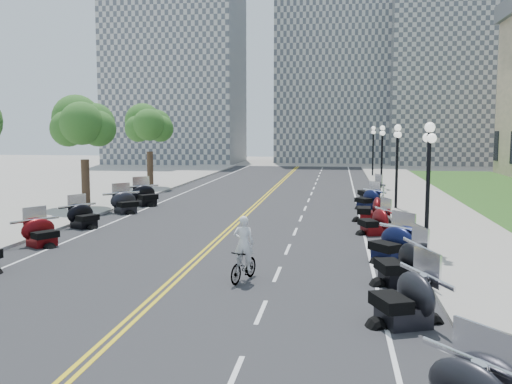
{
  "coord_description": "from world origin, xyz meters",
  "views": [
    {
      "loc": [
        5.17,
        -18.55,
        4.86
      ],
      "look_at": [
        1.49,
        6.81,
        2.0
      ],
      "focal_mm": 40.0,
      "sensor_mm": 36.0,
      "label": 1
    }
  ],
  "objects": [
    {
      "name": "cyclist_rider",
      "position": [
        2.23,
        -1.03,
        1.94
      ],
      "size": [
        0.65,
        0.42,
        1.77
      ],
      "primitive_type": "imported",
      "rotation": [
        0.0,
        0.0,
        3.14
      ],
      "color": "silver",
      "rests_on": "bicycle"
    },
    {
      "name": "motorcycle_n_9",
      "position": [
        6.95,
        16.44,
        0.67
      ],
      "size": [
        2.64,
        2.64,
        1.33
      ],
      "primitive_type": null,
      "rotation": [
        0.0,
        0.0,
        -0.97
      ],
      "color": "black",
      "rests_on": "road"
    },
    {
      "name": "lane_dash_11",
      "position": [
        3.2,
        20.0,
        0.01
      ],
      "size": [
        0.12,
        2.0,
        0.0
      ],
      "primitive_type": "cube",
      "color": "white",
      "rests_on": "road"
    },
    {
      "name": "edge_line_north",
      "position": [
        6.4,
        10.0,
        0.01
      ],
      "size": [
        0.12,
        90.0,
        0.0
      ],
      "primitive_type": "cube",
      "color": "white",
      "rests_on": "road"
    },
    {
      "name": "motorcycle_n_10",
      "position": [
        7.28,
        19.93,
        0.74
      ],
      "size": [
        2.65,
        2.65,
        1.48
      ],
      "primitive_type": null,
      "rotation": [
        0.0,
        0.0,
        -1.26
      ],
      "color": "black",
      "rests_on": "road"
    },
    {
      "name": "sidewalk_south",
      "position": [
        -10.5,
        10.0,
        0.07
      ],
      "size": [
        5.0,
        90.0,
        0.15
      ],
      "primitive_type": "cube",
      "color": "#9E9991",
      "rests_on": "ground"
    },
    {
      "name": "lane_dash_12",
      "position": [
        3.2,
        24.0,
        0.01
      ],
      "size": [
        0.12,
        2.0,
        0.0
      ],
      "primitive_type": "cube",
      "color": "white",
      "rests_on": "road"
    },
    {
      "name": "lane_dash_6",
      "position": [
        3.2,
        0.0,
        0.01
      ],
      "size": [
        0.12,
        2.0,
        0.0
      ],
      "primitive_type": "cube",
      "color": "white",
      "rests_on": "road"
    },
    {
      "name": "lane_dash_16",
      "position": [
        3.2,
        40.0,
        0.01
      ],
      "size": [
        0.12,
        2.0,
        0.0
      ],
      "primitive_type": "cube",
      "color": "white",
      "rests_on": "road"
    },
    {
      "name": "ground",
      "position": [
        0.0,
        0.0,
        0.0
      ],
      "size": [
        160.0,
        160.0,
        0.0
      ],
      "primitive_type": "plane",
      "color": "gray"
    },
    {
      "name": "centerline_yellow_a",
      "position": [
        -0.12,
        10.0,
        0.01
      ],
      "size": [
        0.12,
        90.0,
        0.0
      ],
      "primitive_type": "cube",
      "color": "yellow",
      "rests_on": "road"
    },
    {
      "name": "lane_dash_15",
      "position": [
        3.2,
        36.0,
        0.01
      ],
      "size": [
        0.12,
        2.0,
        0.0
      ],
      "primitive_type": "cube",
      "color": "white",
      "rests_on": "road"
    },
    {
      "name": "centerline_yellow_b",
      "position": [
        0.12,
        10.0,
        0.01
      ],
      "size": [
        0.12,
        90.0,
        0.0
      ],
      "primitive_type": "cube",
      "color": "yellow",
      "rests_on": "road"
    },
    {
      "name": "road",
      "position": [
        0.0,
        10.0,
        0.0
      ],
      "size": [
        16.0,
        90.0,
        0.01
      ],
      "primitive_type": "cube",
      "color": "#333335",
      "rests_on": "ground"
    },
    {
      "name": "lane_dash_14",
      "position": [
        3.2,
        32.0,
        0.01
      ],
      "size": [
        0.12,
        2.0,
        0.0
      ],
      "primitive_type": "cube",
      "color": "white",
      "rests_on": "road"
    },
    {
      "name": "distant_block_c",
      "position": [
        22.0,
        65.0,
        11.0
      ],
      "size": [
        20.0,
        14.0,
        22.0
      ],
      "primitive_type": "cube",
      "color": "gray",
      "rests_on": "ground"
    },
    {
      "name": "motorcycle_n_5",
      "position": [
        7.14,
        -0.73,
        0.75
      ],
      "size": [
        2.64,
        2.64,
        1.51
      ],
      "primitive_type": null,
      "rotation": [
        0.0,
        0.0,
        -1.31
      ],
      "color": "black",
      "rests_on": "road"
    },
    {
      "name": "lane_dash_9",
      "position": [
        3.2,
        12.0,
        0.01
      ],
      "size": [
        0.12,
        2.0,
        0.0
      ],
      "primitive_type": "cube",
      "color": "white",
      "rests_on": "road"
    },
    {
      "name": "lane_dash_5",
      "position": [
        3.2,
        -4.0,
        0.01
      ],
      "size": [
        0.12,
        2.0,
        0.0
      ],
      "primitive_type": "cube",
      "color": "white",
      "rests_on": "road"
    },
    {
      "name": "street_lamp_4",
      "position": [
        8.6,
        28.0,
        2.6
      ],
      "size": [
        0.5,
        1.2,
        4.9
      ],
      "primitive_type": null,
      "color": "black",
      "rests_on": "sidewalk_north"
    },
    {
      "name": "motorcycle_n_4",
      "position": [
        6.82,
        -4.46,
        0.75
      ],
      "size": [
        2.81,
        2.81,
        1.51
      ],
      "primitive_type": null,
      "rotation": [
        0.0,
        0.0,
        -1.18
      ],
      "color": "black",
      "rests_on": "road"
    },
    {
      "name": "motorcycle_s_6",
      "position": [
        -6.96,
        3.18,
        0.65
      ],
      "size": [
        2.58,
        2.58,
        1.3
      ],
      "primitive_type": null,
      "rotation": [
        0.0,
        0.0,
        0.99
      ],
      "color": "#590A0C",
      "rests_on": "road"
    },
    {
      "name": "lane_dash_7",
      "position": [
        3.2,
        4.0,
        0.01
      ],
      "size": [
        0.12,
        2.0,
        0.0
      ],
      "primitive_type": "cube",
      "color": "white",
      "rests_on": "road"
    },
    {
      "name": "distant_block_a",
      "position": [
        -18.0,
        62.0,
        13.0
      ],
      "size": [
        18.0,
        14.0,
        26.0
      ],
      "primitive_type": "cube",
      "color": "gray",
      "rests_on": "ground"
    },
    {
      "name": "lane_dash_18",
      "position": [
        3.2,
        48.0,
        0.01
      ],
      "size": [
        0.12,
        2.0,
        0.0
      ],
      "primitive_type": "cube",
      "color": "white",
      "rests_on": "road"
    },
    {
      "name": "motorcycle_n_6",
      "position": [
        7.14,
        2.49,
        0.72
      ],
      "size": [
        2.92,
        2.92,
        1.45
      ],
      "primitive_type": null,
      "rotation": [
        0.0,
        0.0,
        -0.88
      ],
      "color": "black",
      "rests_on": "road"
    },
    {
      "name": "street_lamp_3",
      "position": [
        8.6,
        16.0,
        2.6
      ],
      "size": [
        0.5,
        1.2,
        4.9
      ],
      "primitive_type": null,
      "color": "black",
      "rests_on": "sidewalk_north"
    },
    {
      "name": "sidewalk_north",
      "position": [
        10.5,
        10.0,
        0.07
      ],
      "size": [
        5.0,
        90.0,
        0.15
      ],
      "primitive_type": "cube",
      "color": "#9E9991",
      "rests_on": "ground"
    },
    {
      "name": "distant_block_b",
      "position": [
        4.0,
        68.0,
        15.0
      ],
      "size": [
        16.0,
        12.0,
        30.0
      ],
      "primitive_type": "cube",
      "color": "gray",
      "rests_on": "ground"
    },
    {
      "name": "street_lamp_5",
      "position": [
        8.6,
        40.0,
        2.6
      ],
      "size": [
        0.5,
        1.2,
        4.9
      ],
      "primitive_type": null,
      "color": "black",
      "rests_on": "sidewalk_north"
    },
    {
      "name": "edge_line_south",
      "position": [
        -6.4,
        10.0,
        0.01
      ],
      "size": [
        0.12,
        90.0,
        0.0
      ],
      "primitive_type": "cube",
      "color": "white",
      "rests_on": "road"
    },
    {
      "name": "bicycle",
      "position": [
        2.23,
        -1.03,
        0.52
      ],
      "size": [
        0.99,
        1.81,
        1.05
      ],
      "primitive_type": "imported",
      "rotation": [
        0.0,
        0.0,
        -0.3
      ],
      "color": "#A51414",
      "rests_on": "road"
    },
    {
      "name": "motorcycle_s_8",
      "position": [
        -6.96,
        12.58,
        0.69
      ],
      "size": [
        2.79,
        2.79,
        1.38
      ],
      "primitive_type": null,
      "rotation": [
        0.0,
        0.0,
        0.8
      ],
      "color": "black",
      "rests_on": "road"
    },
    {
      "name": "street_lamp_2",
      "position": [
        8.6,
        4.0,
        2.6
      ],
      "size": [
        0.5,
        1.2,
        4.9
      ],
      "primitive_type": null,
      "color": "black",
      "rests_on": "sidewalk_north"
    },
    {
      "name": "lane_dash_4",
      "position": [
        3.2,
        -8.0,
        0.01
      ],
      "size": [
        0.12,
        2.0,
        0.0
      ],
      "primitive_type": "cube",
      "color": "white",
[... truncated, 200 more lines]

